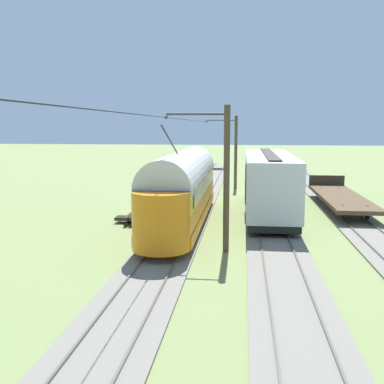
% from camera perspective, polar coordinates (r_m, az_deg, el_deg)
% --- Properties ---
extents(ground_plane, '(220.00, 220.00, 0.00)m').
position_cam_1_polar(ground_plane, '(28.85, 9.72, -3.23)').
color(ground_plane, olive).
extents(track_streetcar_siding, '(2.80, 80.00, 0.18)m').
position_cam_1_polar(track_streetcar_siding, '(29.87, 19.56, -3.09)').
color(track_streetcar_siding, slate).
rests_on(track_streetcar_siding, ground).
extents(track_adjacent_siding, '(2.80, 80.00, 0.18)m').
position_cam_1_polar(track_adjacent_siding, '(29.15, 9.69, -3.00)').
color(track_adjacent_siding, slate).
rests_on(track_adjacent_siding, ground).
extents(track_third_siding, '(2.80, 80.00, 0.18)m').
position_cam_1_polar(track_third_siding, '(29.31, -0.37, -2.81)').
color(track_third_siding, slate).
rests_on(track_third_siding, ground).
extents(vintage_streetcar, '(2.65, 16.39, 5.64)m').
position_cam_1_polar(vintage_streetcar, '(26.06, -1.17, 0.68)').
color(vintage_streetcar, orange).
rests_on(vintage_streetcar, ground).
extents(flatcar_adjacent, '(2.80, 11.58, 1.60)m').
position_cam_1_polar(flatcar_adjacent, '(32.83, 18.39, -0.60)').
color(flatcar_adjacent, brown).
rests_on(flatcar_adjacent, ground).
extents(boxcar_far_siding, '(2.96, 13.83, 3.85)m').
position_cam_1_polar(boxcar_far_siding, '(29.60, 9.70, 1.32)').
color(boxcar_far_siding, silver).
rests_on(boxcar_far_siding, ground).
extents(catenary_pole_foreground, '(2.97, 0.28, 6.69)m').
position_cam_1_polar(catenary_pole_foreground, '(41.44, 5.48, 5.26)').
color(catenary_pole_foreground, '#4C3D28').
rests_on(catenary_pole_foreground, ground).
extents(catenary_pole_mid_near, '(2.97, 0.28, 6.69)m').
position_cam_1_polar(catenary_pole_mid_near, '(20.25, 4.18, 2.01)').
color(catenary_pole_mid_near, '#4C3D28').
rests_on(catenary_pole_mid_near, ground).
extents(overhead_wire_run, '(2.76, 67.78, 0.18)m').
position_cam_1_polar(overhead_wire_run, '(10.86, -12.26, 10.24)').
color(overhead_wire_run, black).
rests_on(overhead_wire_run, ground).
extents(switch_stand, '(0.50, 0.30, 1.24)m').
position_cam_1_polar(switch_stand, '(38.92, 18.41, 0.51)').
color(switch_stand, black).
rests_on(switch_stand, ground).
extents(spare_tie_stack, '(2.40, 2.40, 0.54)m').
position_cam_1_polar(spare_tie_stack, '(27.07, -7.20, -3.36)').
color(spare_tie_stack, '#2D2316').
rests_on(spare_tie_stack, ground).
extents(track_end_bumper, '(1.80, 0.60, 0.80)m').
position_cam_1_polar(track_end_bumper, '(43.47, 8.72, 1.23)').
color(track_end_bumper, '#B2A519').
rests_on(track_end_bumper, ground).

